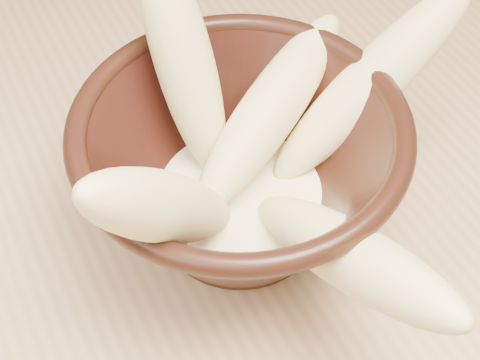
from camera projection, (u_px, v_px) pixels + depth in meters
bowl at (240, 170)px, 0.47m from camera, size 0.23×0.23×0.12m
milk_puddle at (240, 197)px, 0.50m from camera, size 0.13×0.13×0.02m
banana_upright at (184, 59)px, 0.47m from camera, size 0.05×0.12×0.18m
banana_left at (167, 208)px, 0.39m from camera, size 0.15×0.11×0.18m
banana_right at (370, 83)px, 0.48m from camera, size 0.19×0.06×0.15m
banana_across at (271, 109)px, 0.48m from camera, size 0.19×0.13×0.09m
banana_front at (348, 254)px, 0.41m from camera, size 0.07×0.19×0.12m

